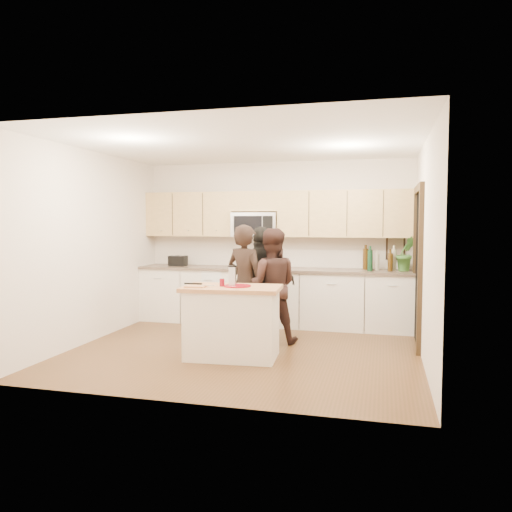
% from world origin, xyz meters
% --- Properties ---
extents(floor, '(4.50, 4.50, 0.00)m').
position_xyz_m(floor, '(0.00, 0.00, 0.00)').
color(floor, brown).
rests_on(floor, ground).
extents(room_shell, '(4.52, 4.02, 2.71)m').
position_xyz_m(room_shell, '(0.00, 0.00, 1.73)').
color(room_shell, beige).
rests_on(room_shell, ground).
extents(back_cabinetry, '(4.50, 0.66, 0.94)m').
position_xyz_m(back_cabinetry, '(0.00, 1.69, 0.47)').
color(back_cabinetry, white).
rests_on(back_cabinetry, ground).
extents(upper_cabinetry, '(4.50, 0.33, 0.75)m').
position_xyz_m(upper_cabinetry, '(0.03, 1.83, 1.84)').
color(upper_cabinetry, tan).
rests_on(upper_cabinetry, ground).
extents(microwave, '(0.76, 0.41, 0.40)m').
position_xyz_m(microwave, '(-0.31, 1.80, 1.65)').
color(microwave, silver).
rests_on(microwave, ground).
extents(doorway, '(0.06, 1.25, 2.20)m').
position_xyz_m(doorway, '(2.23, 0.90, 1.16)').
color(doorway, black).
rests_on(doorway, ground).
extents(framed_picture, '(0.30, 0.03, 0.38)m').
position_xyz_m(framed_picture, '(1.95, 1.98, 1.28)').
color(framed_picture, black).
rests_on(framed_picture, ground).
extents(dish_towel, '(0.34, 0.60, 0.48)m').
position_xyz_m(dish_towel, '(-0.95, 1.50, 0.80)').
color(dish_towel, white).
rests_on(dish_towel, ground).
extents(island, '(1.25, 0.79, 0.90)m').
position_xyz_m(island, '(-0.05, -0.39, 0.45)').
color(island, white).
rests_on(island, ground).
extents(red_plate, '(0.34, 0.34, 0.02)m').
position_xyz_m(red_plate, '(0.02, -0.39, 0.91)').
color(red_plate, maroon).
rests_on(red_plate, island).
extents(box_grater, '(0.10, 0.05, 0.25)m').
position_xyz_m(box_grater, '(-0.04, -0.41, 1.04)').
color(box_grater, silver).
rests_on(box_grater, red_plate).
extents(drink_glass, '(0.06, 0.06, 0.09)m').
position_xyz_m(drink_glass, '(-0.17, -0.42, 0.95)').
color(drink_glass, maroon).
rests_on(drink_glass, island).
extents(cutting_board, '(0.25, 0.21, 0.02)m').
position_xyz_m(cutting_board, '(-0.46, -0.58, 0.91)').
color(cutting_board, tan).
rests_on(cutting_board, island).
extents(tongs, '(0.23, 0.05, 0.02)m').
position_xyz_m(tongs, '(-0.53, -0.47, 0.93)').
color(tongs, black).
rests_on(tongs, cutting_board).
extents(knife, '(0.17, 0.04, 0.01)m').
position_xyz_m(knife, '(-0.30, -0.55, 0.92)').
color(knife, silver).
rests_on(knife, cutting_board).
extents(toaster, '(0.29, 0.20, 0.18)m').
position_xyz_m(toaster, '(-1.66, 1.67, 1.03)').
color(toaster, black).
rests_on(toaster, back_cabinetry).
extents(bottle_cluster, '(0.52, 0.36, 0.39)m').
position_xyz_m(bottle_cluster, '(1.68, 1.71, 1.12)').
color(bottle_cluster, black).
rests_on(bottle_cluster, back_cabinetry).
extents(orchid, '(0.37, 0.35, 0.55)m').
position_xyz_m(orchid, '(2.10, 1.72, 1.21)').
color(orchid, '#3D752F').
rests_on(orchid, back_cabinetry).
extents(woman_left, '(0.71, 0.59, 1.66)m').
position_xyz_m(woman_left, '(-0.10, 0.41, 0.83)').
color(woman_left, black).
rests_on(woman_left, ground).
extents(woman_center, '(0.89, 0.75, 1.61)m').
position_xyz_m(woman_center, '(0.24, 0.51, 0.80)').
color(woman_center, black).
rests_on(woman_center, ground).
extents(woman_right, '(1.03, 0.65, 1.63)m').
position_xyz_m(woman_right, '(0.05, 0.77, 0.82)').
color(woman_right, black).
rests_on(woman_right, ground).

